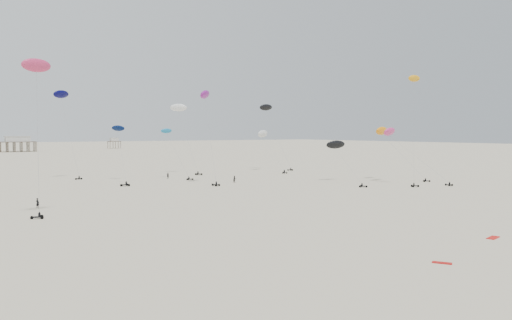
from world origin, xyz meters
TOP-DOWN VIEW (x-y plane):
  - ground_plane at (0.00, 200.00)m, footprint 900.00×900.00m
  - pavilion_main at (-10.00, 350.00)m, footprint 21.00×13.00m
  - pavilion_small at (60.00, 380.00)m, footprint 9.00×7.00m
  - rig_2 at (-14.50, 127.39)m, footprint 6.03×17.52m
  - rig_3 at (9.03, 142.90)m, footprint 6.15×12.16m
  - rig_5 at (32.50, 100.14)m, footprint 9.01×17.71m
  - rig_6 at (0.37, 128.28)m, footprint 5.83×9.20m
  - rig_7 at (1.58, 112.29)m, footprint 5.33×9.93m
  - rig_8 at (40.18, 142.73)m, footprint 7.15×11.17m
  - rig_9 at (40.22, 83.08)m, footprint 5.43×4.53m
  - rig_10 at (-24.18, 145.19)m, footprint 6.83×8.66m
  - rig_11 at (46.27, 96.80)m, footprint 8.28×13.31m
  - rig_12 at (43.36, 91.31)m, footprint 7.69×17.54m
  - rig_13 at (36.20, 138.62)m, footprint 5.92×17.50m
  - rig_14 at (-40.31, 84.24)m, footprint 4.91×4.23m
  - spectator_0 at (-39.09, 93.67)m, footprint 0.84×0.85m
  - spectator_1 at (8.92, 111.70)m, footprint 0.97×0.57m
  - spectator_3 at (-0.92, 130.34)m, footprint 0.72×0.51m
  - grounded_kite_a at (2.35, 39.67)m, footprint 2.35×1.40m
  - grounded_kite_b at (-12.41, 35.68)m, footprint 1.57×1.89m

SIDE VIEW (x-z plane):
  - ground_plane at x=0.00m, z-range 0.00..0.00m
  - spectator_0 at x=-39.09m, z-range -0.97..0.97m
  - spectator_1 at x=8.92m, z-range -0.99..0.99m
  - spectator_3 at x=-0.92m, z-range -0.96..0.96m
  - grounded_kite_a at x=2.35m, z-range -0.04..0.04m
  - grounded_kite_b at x=-12.41m, z-range -0.04..0.04m
  - pavilion_small at x=60.00m, z-range -0.51..7.49m
  - pavilion_main at x=-10.00m, z-range -0.68..9.12m
  - rig_6 at x=0.37m, z-range 0.94..15.17m
  - rig_5 at x=32.50m, z-range -0.57..17.00m
  - rig_2 at x=-14.50m, z-range -1.13..18.10m
  - rig_13 at x=36.20m, z-range 1.41..18.84m
  - rig_12 at x=43.36m, z-range 1.89..20.53m
  - rig_11 at x=46.27m, z-range 3.13..19.37m
  - rig_3 at x=9.03m, z-range 5.53..26.83m
  - rig_9 at x=40.22m, z-range 4.56..30.35m
  - rig_7 at x=1.58m, z-range 6.63..29.38m
  - rig_8 at x=40.18m, z-range 6.83..29.27m
  - rig_14 at x=-40.31m, z-range 6.55..29.90m
  - rig_10 at x=-24.18m, z-range 7.93..31.77m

